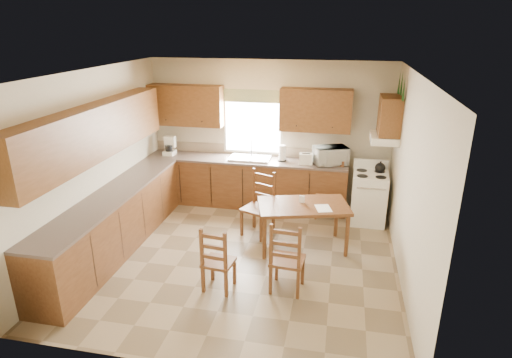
% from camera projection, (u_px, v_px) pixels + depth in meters
% --- Properties ---
extents(floor, '(4.50, 4.50, 0.00)m').
position_uv_depth(floor, '(242.00, 257.00, 6.42)').
color(floor, '#847154').
rests_on(floor, ground).
extents(ceiling, '(4.50, 4.50, 0.00)m').
position_uv_depth(ceiling, '(240.00, 73.00, 5.49)').
color(ceiling, olive).
rests_on(ceiling, floor).
extents(wall_left, '(4.50, 4.50, 0.00)m').
position_uv_depth(wall_left, '(95.00, 162.00, 6.37)').
color(wall_left, beige).
rests_on(wall_left, floor).
extents(wall_right, '(4.50, 4.50, 0.00)m').
position_uv_depth(wall_right, '(410.00, 183.00, 5.53)').
color(wall_right, beige).
rests_on(wall_right, floor).
extents(wall_back, '(4.50, 4.50, 0.00)m').
position_uv_depth(wall_back, '(269.00, 133.00, 8.02)').
color(wall_back, beige).
rests_on(wall_back, floor).
extents(wall_front, '(4.50, 4.50, 0.00)m').
position_uv_depth(wall_front, '(184.00, 252.00, 3.88)').
color(wall_front, beige).
rests_on(wall_front, floor).
extents(lower_cab_back, '(3.75, 0.60, 0.88)m').
position_uv_depth(lower_cab_back, '(246.00, 183.00, 8.13)').
color(lower_cab_back, brown).
rests_on(lower_cab_back, floor).
extents(lower_cab_left, '(0.60, 3.60, 0.88)m').
position_uv_depth(lower_cab_left, '(115.00, 223.00, 6.49)').
color(lower_cab_left, brown).
rests_on(lower_cab_left, floor).
extents(counter_back, '(3.75, 0.63, 0.04)m').
position_uv_depth(counter_back, '(246.00, 160.00, 7.97)').
color(counter_back, brown).
rests_on(counter_back, lower_cab_back).
extents(counter_left, '(0.63, 3.60, 0.04)m').
position_uv_depth(counter_left, '(111.00, 195.00, 6.33)').
color(counter_left, brown).
rests_on(counter_left, lower_cab_left).
extents(backsplash, '(3.75, 0.01, 0.18)m').
position_uv_depth(backsplash, '(249.00, 150.00, 8.20)').
color(backsplash, gray).
rests_on(backsplash, counter_back).
extents(upper_cab_back_left, '(1.41, 0.33, 0.75)m').
position_uv_depth(upper_cab_back_left, '(186.00, 105.00, 7.99)').
color(upper_cab_back_left, brown).
rests_on(upper_cab_back_left, wall_back).
extents(upper_cab_back_right, '(1.25, 0.33, 0.75)m').
position_uv_depth(upper_cab_back_right, '(316.00, 110.00, 7.54)').
color(upper_cab_back_right, brown).
rests_on(upper_cab_back_right, wall_back).
extents(upper_cab_left, '(0.33, 3.60, 0.75)m').
position_uv_depth(upper_cab_left, '(95.00, 132.00, 6.03)').
color(upper_cab_left, brown).
rests_on(upper_cab_left, wall_left).
extents(upper_cab_stove, '(0.33, 0.62, 0.62)m').
position_uv_depth(upper_cab_stove, '(390.00, 115.00, 6.89)').
color(upper_cab_stove, brown).
rests_on(upper_cab_stove, wall_right).
extents(range_hood, '(0.44, 0.62, 0.12)m').
position_uv_depth(range_hood, '(384.00, 138.00, 7.03)').
color(range_hood, white).
rests_on(range_hood, wall_right).
extents(window_frame, '(1.13, 0.02, 1.18)m').
position_uv_depth(window_frame, '(253.00, 123.00, 7.98)').
color(window_frame, white).
rests_on(window_frame, wall_back).
extents(window_pane, '(1.05, 0.01, 1.10)m').
position_uv_depth(window_pane, '(253.00, 123.00, 7.98)').
color(window_pane, white).
rests_on(window_pane, wall_back).
extents(window_valance, '(1.19, 0.01, 0.24)m').
position_uv_depth(window_valance, '(252.00, 96.00, 7.78)').
color(window_valance, '#3B5C2A').
rests_on(window_valance, wall_back).
extents(sink_basin, '(0.75, 0.45, 0.04)m').
position_uv_depth(sink_basin, '(250.00, 158.00, 7.94)').
color(sink_basin, silver).
rests_on(sink_basin, counter_back).
extents(pine_decal_a, '(0.22, 0.22, 0.36)m').
position_uv_depth(pine_decal_a, '(404.00, 88.00, 6.41)').
color(pine_decal_a, '#143D15').
rests_on(pine_decal_a, wall_right).
extents(pine_decal_b, '(0.22, 0.22, 0.36)m').
position_uv_depth(pine_decal_b, '(402.00, 83.00, 6.69)').
color(pine_decal_b, '#143D15').
rests_on(pine_decal_b, wall_right).
extents(pine_decal_c, '(0.22, 0.22, 0.36)m').
position_uv_depth(pine_decal_c, '(399.00, 83.00, 7.00)').
color(pine_decal_c, '#143D15').
rests_on(pine_decal_c, wall_right).
extents(stove, '(0.61, 0.62, 0.87)m').
position_uv_depth(stove, '(369.00, 199.00, 7.42)').
color(stove, white).
rests_on(stove, floor).
extents(coffeemaker, '(0.21, 0.24, 0.32)m').
position_uv_depth(coffeemaker, '(169.00, 147.00, 8.17)').
color(coffeemaker, white).
rests_on(coffeemaker, counter_back).
extents(paper_towel, '(0.13, 0.13, 0.29)m').
position_uv_depth(paper_towel, '(282.00, 153.00, 7.81)').
color(paper_towel, white).
rests_on(paper_towel, counter_back).
extents(toaster, '(0.24, 0.16, 0.19)m').
position_uv_depth(toaster, '(306.00, 159.00, 7.65)').
color(toaster, white).
rests_on(toaster, counter_back).
extents(microwave, '(0.63, 0.55, 0.32)m').
position_uv_depth(microwave, '(330.00, 156.00, 7.62)').
color(microwave, white).
rests_on(microwave, counter_back).
extents(dining_table, '(1.50, 1.09, 0.72)m').
position_uv_depth(dining_table, '(302.00, 226.00, 6.59)').
color(dining_table, brown).
rests_on(dining_table, floor).
extents(chair_near_left, '(0.42, 0.40, 0.90)m').
position_uv_depth(chair_near_left, '(218.00, 258.00, 5.52)').
color(chair_near_left, brown).
rests_on(chair_near_left, floor).
extents(chair_near_right, '(0.45, 0.43, 0.99)m').
position_uv_depth(chair_near_right, '(288.00, 256.00, 5.48)').
color(chair_near_right, brown).
rests_on(chair_near_right, floor).
extents(chair_far_left, '(0.57, 0.56, 1.06)m').
position_uv_depth(chair_far_left, '(258.00, 205.00, 6.93)').
color(chair_far_left, brown).
rests_on(chair_far_left, floor).
extents(chair_far_right, '(0.49, 0.47, 1.01)m').
position_uv_depth(chair_far_right, '(329.00, 191.00, 7.57)').
color(chair_far_right, brown).
rests_on(chair_far_right, floor).
extents(table_paper, '(0.28, 0.33, 0.00)m').
position_uv_depth(table_paper, '(323.00, 208.00, 6.33)').
color(table_paper, white).
rests_on(table_paper, dining_table).
extents(table_card, '(0.09, 0.04, 0.11)m').
position_uv_depth(table_card, '(302.00, 199.00, 6.51)').
color(table_card, white).
rests_on(table_card, dining_table).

